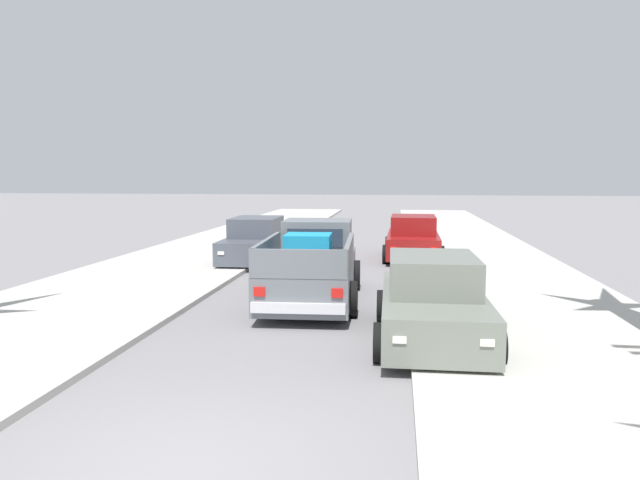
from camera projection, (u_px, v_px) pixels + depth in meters
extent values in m
plane|color=slate|center=(180.00, 469.00, 5.87)|extent=(160.00, 160.00, 0.00)
cube|color=#B2AFA8|center=(171.00, 267.00, 18.33)|extent=(5.13, 60.00, 0.12)
cube|color=#B2AFA8|center=(492.00, 274.00, 17.02)|extent=(5.13, 60.00, 0.12)
cube|color=silver|center=(206.00, 268.00, 18.18)|extent=(0.16, 60.00, 0.10)
cube|color=silver|center=(452.00, 273.00, 17.18)|extent=(0.16, 60.00, 0.10)
cube|color=slate|center=(312.00, 276.00, 13.57)|extent=(2.16, 5.18, 0.80)
cube|color=slate|center=(318.00, 235.00, 15.06)|extent=(1.79, 1.58, 0.80)
cube|color=#283342|center=(315.00, 238.00, 14.31)|extent=(1.38, 0.12, 0.44)
cube|color=#283342|center=(320.00, 232.00, 15.81)|extent=(1.46, 0.13, 0.48)
cube|color=slate|center=(267.00, 252.00, 12.72)|extent=(0.25, 3.30, 0.56)
cube|color=slate|center=(349.00, 253.00, 12.56)|extent=(0.25, 3.30, 0.56)
cube|color=slate|center=(298.00, 264.00, 11.01)|extent=(1.88, 0.19, 0.56)
cube|color=silver|center=(298.00, 308.00, 11.01)|extent=(1.83, 0.21, 0.20)
cylinder|color=black|center=(280.00, 274.00, 15.19)|extent=(0.30, 0.77, 0.76)
cylinder|color=black|center=(355.00, 275.00, 15.02)|extent=(0.30, 0.77, 0.76)
cylinder|color=black|center=(259.00, 297.00, 12.29)|extent=(0.30, 0.77, 0.76)
cylinder|color=black|center=(351.00, 299.00, 12.12)|extent=(0.30, 0.77, 0.76)
cube|color=red|center=(259.00, 292.00, 11.07)|extent=(0.22, 0.05, 0.18)
cube|color=red|center=(337.00, 293.00, 10.94)|extent=(0.22, 0.05, 0.18)
cube|color=#198CBF|center=(308.00, 249.00, 12.75)|extent=(1.04, 0.98, 0.67)
cube|color=#474C56|center=(256.00, 247.00, 19.52)|extent=(1.87, 4.24, 0.72)
cube|color=#474C56|center=(256.00, 227.00, 19.54)|extent=(1.57, 2.14, 0.64)
cube|color=#283342|center=(250.00, 230.00, 18.58)|extent=(1.37, 0.12, 0.52)
cube|color=#283342|center=(262.00, 225.00, 20.50)|extent=(1.34, 0.11, 0.50)
cylinder|color=black|center=(275.00, 259.00, 18.16)|extent=(0.24, 0.65, 0.64)
cylinder|color=black|center=(219.00, 258.00, 18.35)|extent=(0.24, 0.65, 0.64)
cylinder|color=black|center=(289.00, 249.00, 20.73)|extent=(0.24, 0.65, 0.64)
cylinder|color=black|center=(239.00, 248.00, 20.92)|extent=(0.24, 0.65, 0.64)
cube|color=red|center=(285.00, 237.00, 21.52)|extent=(0.20, 0.05, 0.12)
cube|color=white|center=(261.00, 254.00, 17.36)|extent=(0.20, 0.05, 0.10)
cube|color=red|center=(252.00, 237.00, 21.66)|extent=(0.20, 0.05, 0.12)
cube|color=white|center=(221.00, 253.00, 17.49)|extent=(0.20, 0.05, 0.10)
cube|color=maroon|center=(413.00, 244.00, 20.47)|extent=(1.83, 4.23, 0.72)
cube|color=maroon|center=(413.00, 225.00, 20.29)|extent=(1.55, 2.12, 0.64)
cube|color=#283342|center=(413.00, 223.00, 21.25)|extent=(1.37, 0.10, 0.52)
cube|color=#283342|center=(413.00, 228.00, 19.34)|extent=(1.34, 0.10, 0.50)
cylinder|color=black|center=(388.00, 245.00, 21.90)|extent=(0.23, 0.64, 0.64)
cylinder|color=black|center=(437.00, 246.00, 21.64)|extent=(0.23, 0.64, 0.64)
cylinder|color=black|center=(386.00, 254.00, 19.34)|extent=(0.23, 0.64, 0.64)
cylinder|color=black|center=(441.00, 255.00, 19.08)|extent=(0.23, 0.64, 0.64)
cube|color=red|center=(393.00, 248.00, 18.47)|extent=(0.20, 0.04, 0.12)
cube|color=white|center=(396.00, 235.00, 22.62)|extent=(0.20, 0.04, 0.10)
cube|color=red|center=(434.00, 248.00, 18.29)|extent=(0.20, 0.04, 0.12)
cube|color=white|center=(428.00, 236.00, 22.44)|extent=(0.20, 0.04, 0.10)
cube|color=slate|center=(432.00, 312.00, 10.33)|extent=(1.82, 4.22, 0.72)
cube|color=slate|center=(433.00, 273.00, 10.35)|extent=(1.55, 2.12, 0.64)
cube|color=#283342|center=(437.00, 284.00, 9.40)|extent=(1.37, 0.10, 0.52)
cube|color=#283342|center=(429.00, 266.00, 11.31)|extent=(1.34, 0.10, 0.50)
cylinder|color=black|center=(497.00, 347.00, 8.96)|extent=(0.23, 0.64, 0.64)
cylinder|color=black|center=(380.00, 343.00, 9.18)|extent=(0.23, 0.64, 0.64)
cylinder|color=black|center=(473.00, 308.00, 11.53)|extent=(0.23, 0.64, 0.64)
cylinder|color=black|center=(382.00, 306.00, 11.74)|extent=(0.23, 0.64, 0.64)
cube|color=red|center=(455.00, 284.00, 12.32)|extent=(0.20, 0.04, 0.12)
cube|color=white|center=(487.00, 343.00, 8.17)|extent=(0.20, 0.04, 0.10)
cube|color=red|center=(395.00, 283.00, 12.47)|extent=(0.20, 0.04, 0.12)
cube|color=white|center=(400.00, 340.00, 8.31)|extent=(0.20, 0.04, 0.10)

